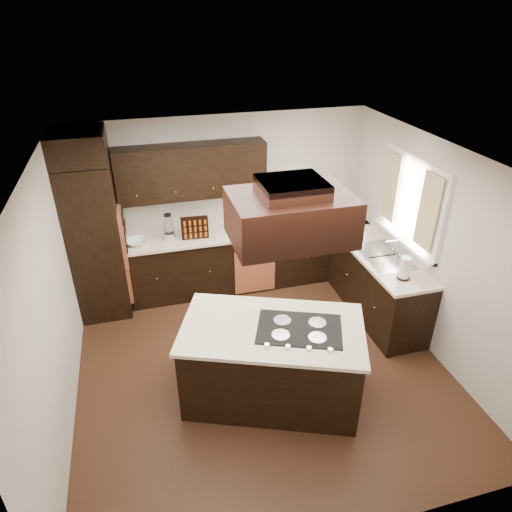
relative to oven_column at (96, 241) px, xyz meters
name	(u,v)px	position (x,y,z in m)	size (l,w,h in m)	color
floor	(261,365)	(1.78, -1.71, -1.07)	(4.20, 4.20, 0.02)	#54311E
ceiling	(263,160)	(1.78, -1.71, 1.45)	(4.20, 4.20, 0.02)	silver
wall_back	(222,202)	(1.78, 0.40, 0.19)	(4.20, 0.02, 2.50)	beige
wall_front	(347,435)	(1.78, -3.81, 0.19)	(4.20, 0.02, 2.50)	beige
wall_left	(50,306)	(-0.33, -1.71, 0.19)	(0.02, 4.20, 2.50)	beige
wall_right	(435,251)	(3.88, -1.71, 0.19)	(0.02, 4.20, 2.50)	beige
oven_column	(96,241)	(0.00, 0.00, 0.00)	(0.65, 0.75, 2.12)	black
wall_oven_face	(123,233)	(0.35, 0.00, 0.06)	(0.05, 0.62, 0.78)	#C06540
base_cabinets_back	(231,260)	(1.81, 0.09, -0.62)	(2.93, 0.60, 0.88)	black
base_cabinets_right	(367,274)	(3.58, -0.80, -0.62)	(0.60, 2.40, 0.88)	black
countertop_back	(230,233)	(1.81, 0.08, -0.16)	(2.93, 0.63, 0.04)	#F7E4C7
countertop_right	(370,246)	(3.56, -0.80, -0.16)	(0.63, 2.40, 0.04)	#F7E4C7
upper_cabinets	(192,171)	(1.34, 0.23, 0.75)	(2.00, 0.34, 0.72)	black
dishwasher_front	(255,270)	(2.10, -0.20, -0.66)	(0.60, 0.05, 0.72)	#C06540
window_frame	(412,202)	(3.85, -1.16, 0.59)	(0.06, 1.32, 1.12)	white
window_pane	(414,202)	(3.87, -1.16, 0.59)	(0.00, 1.20, 1.00)	white
curtain_left	(428,212)	(3.79, -1.57, 0.64)	(0.02, 0.34, 0.90)	#F9EFC1
curtain_right	(391,187)	(3.79, -0.74, 0.64)	(0.02, 0.34, 0.90)	#F9EFC1
sink_rim	(384,256)	(3.58, -1.16, -0.14)	(0.52, 0.84, 0.01)	silver
island	(272,363)	(1.76, -2.18, -0.62)	(1.79, 0.97, 0.88)	black
island_top	(272,329)	(1.76, -2.18, -0.16)	(1.85, 1.04, 0.04)	#F7E4C7
cooktop	(299,329)	(2.01, -2.28, -0.13)	(0.84, 0.56, 0.01)	black
range_hood	(291,217)	(1.88, -2.25, 1.10)	(1.05, 0.72, 0.42)	black
hood_duct	(292,188)	(1.88, -2.25, 1.38)	(0.55, 0.50, 0.13)	black
blender_base	(170,236)	(0.96, 0.05, -0.09)	(0.15, 0.15, 0.10)	silver
blender_pitcher	(169,225)	(0.96, 0.05, 0.09)	(0.13, 0.13, 0.26)	silver
spice_rack	(195,228)	(1.30, 0.01, 0.01)	(0.37, 0.09, 0.31)	black
mixing_bowl	(137,242)	(0.52, 0.02, -0.11)	(0.28, 0.28, 0.07)	white
soap_bottle	(362,233)	(3.51, -0.64, -0.04)	(0.09, 0.09, 0.20)	white
paper_towel	(405,268)	(3.53, -1.70, 0.00)	(0.13, 0.13, 0.28)	white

